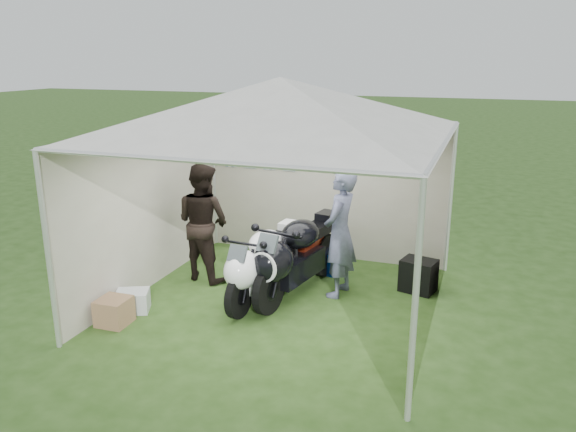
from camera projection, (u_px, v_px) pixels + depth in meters
name	position (u px, v px, depth m)	size (l,w,h in m)	color
ground	(281.00, 303.00, 7.66)	(80.00, 80.00, 0.00)	#264614
canopy_tent	(281.00, 112.00, 6.98)	(5.66, 5.66, 3.00)	silver
motorcycle_white	(261.00, 263.00, 7.60)	(0.56, 1.99, 0.98)	black
motorcycle_black	(294.00, 255.00, 7.72)	(0.74, 2.19, 1.09)	black
paddock_stand	(326.00, 262.00, 8.68)	(0.46, 0.29, 0.35)	#0D33AF
person_dark_jacket	(203.00, 222.00, 8.28)	(0.86, 0.67, 1.76)	black
person_blue_jacket	(340.00, 233.00, 7.70)	(0.66, 0.43, 1.81)	slate
equipment_box	(418.00, 275.00, 7.99)	(0.47, 0.37, 0.47)	black
crate_0	(133.00, 301.00, 7.38)	(0.42, 0.32, 0.28)	silver
crate_1	(114.00, 311.00, 7.02)	(0.38, 0.38, 0.34)	#906A49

